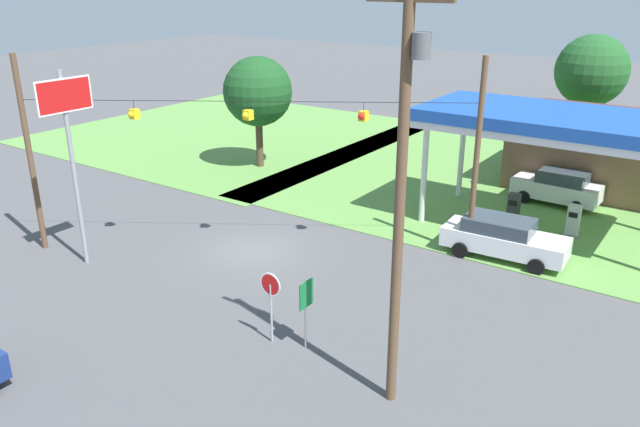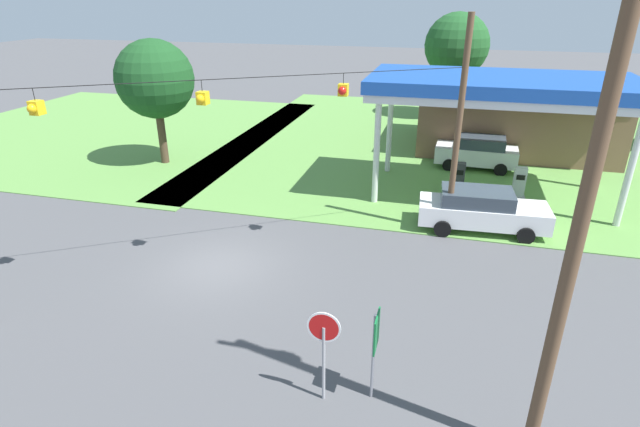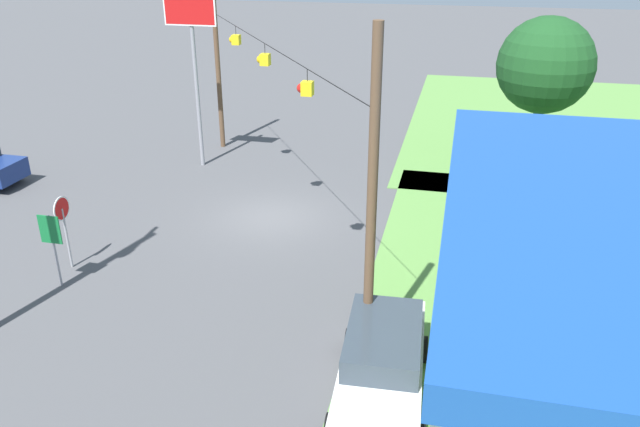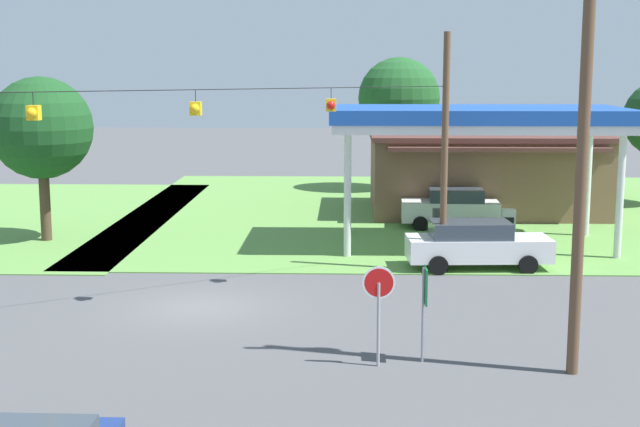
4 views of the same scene
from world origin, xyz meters
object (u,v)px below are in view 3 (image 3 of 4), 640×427
at_px(stop_sign_overhead, 192,40).
at_px(tree_west_verge, 545,66).
at_px(stop_sign_roadside, 63,217).
at_px(route_sign, 52,236).
at_px(gas_station_canopy, 610,226).
at_px(fuel_pump_near, 562,371).
at_px(car_at_pumps_front, 382,364).

xyz_separation_m(stop_sign_overhead, tree_west_verge, (-3.21, 15.13, -1.06)).
distance_m(stop_sign_roadside, stop_sign_overhead, 10.94).
bearing_deg(route_sign, gas_station_canopy, 77.40).
xyz_separation_m(fuel_pump_near, stop_sign_overhead, (-13.19, -14.58, 5.05)).
height_order(stop_sign_roadside, route_sign, stop_sign_roadside).
distance_m(car_at_pumps_front, stop_sign_roadside, 11.50).
relative_size(gas_station_canopy, tree_west_verge, 1.70).
relative_size(car_at_pumps_front, stop_sign_roadside, 2.09).
distance_m(fuel_pump_near, tree_west_verge, 16.89).
xyz_separation_m(stop_sign_overhead, route_sign, (11.33, 0.04, -4.07)).
bearing_deg(car_at_pumps_front, stop_sign_overhead, -146.54).
height_order(gas_station_canopy, tree_west_verge, tree_west_verge).
xyz_separation_m(car_at_pumps_front, route_sign, (-2.77, -10.43, 0.80)).
xyz_separation_m(gas_station_canopy, car_at_pumps_front, (-0.48, -4.11, -4.22)).
height_order(fuel_pump_near, car_at_pumps_front, car_at_pumps_front).
distance_m(gas_station_canopy, car_at_pumps_front, 5.91).
distance_m(stop_sign_overhead, tree_west_verge, 15.51).
relative_size(car_at_pumps_front, route_sign, 2.18).
height_order(car_at_pumps_front, stop_sign_roadside, stop_sign_roadside).
bearing_deg(car_at_pumps_front, tree_west_verge, 161.79).
bearing_deg(stop_sign_roadside, tree_west_verge, -49.06).
relative_size(car_at_pumps_front, stop_sign_overhead, 0.65).
bearing_deg(stop_sign_overhead, stop_sign_roadside, -1.75).
bearing_deg(stop_sign_overhead, gas_station_canopy, 44.99).
xyz_separation_m(stop_sign_roadside, tree_west_verge, (-13.40, 15.45, 2.91)).
bearing_deg(route_sign, stop_sign_roadside, -162.94).
bearing_deg(fuel_pump_near, gas_station_canopy, 0.07).
relative_size(fuel_pump_near, route_sign, 0.64).
relative_size(gas_station_canopy, stop_sign_overhead, 1.46).
xyz_separation_m(car_at_pumps_front, stop_sign_roadside, (-3.91, -10.78, 0.90)).
relative_size(stop_sign_overhead, route_sign, 3.33).
bearing_deg(stop_sign_roadside, route_sign, -162.94).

